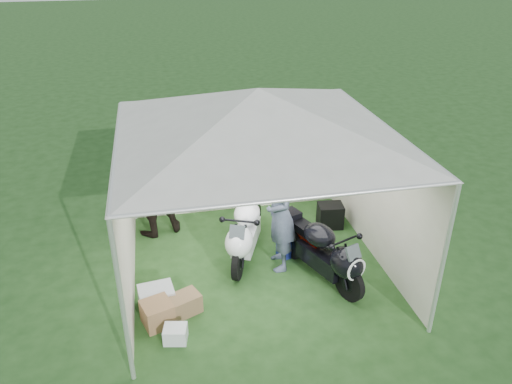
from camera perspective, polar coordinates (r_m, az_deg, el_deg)
ground at (r=8.37m, az=0.20°, el=-8.38°), size 80.00×80.00×0.00m
canopy_tent at (r=7.21m, az=0.18°, el=8.62°), size 5.66×5.66×3.00m
motorcycle_white at (r=8.29m, az=-1.23°, el=-4.34°), size 0.99×1.86×0.96m
motorcycle_black at (r=7.84m, az=7.90°, el=-6.78°), size 0.95×1.82×0.94m
paddock_stand at (r=8.59m, az=3.93°, el=-6.16°), size 0.48×0.40×0.31m
person_dark_jacket at (r=8.97m, az=-11.97°, el=0.98°), size 1.15×1.01×1.99m
person_blue_jacket at (r=7.87m, az=2.87°, el=-2.52°), size 0.49×0.73×1.95m
equipment_box at (r=9.42m, az=8.47°, el=-2.67°), size 0.49×0.41×0.45m
crate_0 at (r=7.59m, az=-11.29°, el=-11.77°), size 0.55×0.45×0.33m
crate_1 at (r=7.30m, az=-11.21°, el=-13.48°), size 0.50×0.50×0.35m
crate_2 at (r=7.05m, az=-9.19°, el=-15.73°), size 0.35×0.31×0.23m
crate_3 at (r=7.45m, az=-8.18°, el=-12.54°), size 0.53×0.47×0.29m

